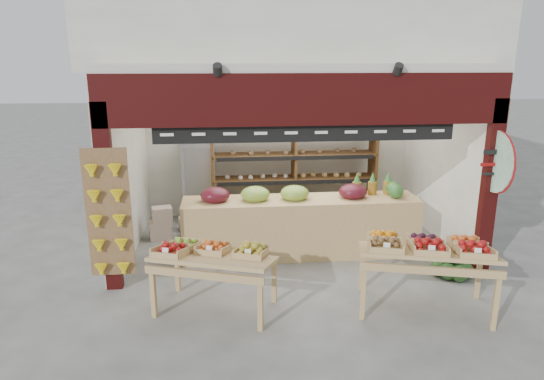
% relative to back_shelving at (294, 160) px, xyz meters
% --- Properties ---
extents(ground, '(60.00, 60.00, 0.00)m').
position_rel_back_shelving_xyz_m(ground, '(-0.24, -1.75, -1.23)').
color(ground, '#63635F').
rests_on(ground, ground).
extents(shop_structure, '(6.36, 5.12, 5.40)m').
position_rel_back_shelving_xyz_m(shop_structure, '(-0.24, -0.14, 2.70)').
color(shop_structure, white).
rests_on(shop_structure, ground).
extents(banana_board, '(0.60, 0.15, 1.80)m').
position_rel_back_shelving_xyz_m(banana_board, '(-2.97, -2.93, -0.11)').
color(banana_board, olive).
rests_on(banana_board, ground).
extents(gift_sign, '(0.04, 0.93, 0.92)m').
position_rel_back_shelving_xyz_m(gift_sign, '(2.51, -2.90, 0.52)').
color(gift_sign, '#BEEFD2').
rests_on(gift_sign, ground).
extents(back_shelving, '(3.28, 0.54, 2.00)m').
position_rel_back_shelving_xyz_m(back_shelving, '(0.00, 0.00, 0.00)').
color(back_shelving, brown).
rests_on(back_shelving, ground).
extents(refrigerator, '(0.65, 0.65, 1.65)m').
position_rel_back_shelving_xyz_m(refrigerator, '(-1.88, 0.13, -0.40)').
color(refrigerator, silver).
rests_on(refrigerator, ground).
extents(cardboard_stack, '(0.98, 0.76, 0.60)m').
position_rel_back_shelving_xyz_m(cardboard_stack, '(-2.34, -0.79, -1.01)').
color(cardboard_stack, beige).
rests_on(cardboard_stack, ground).
extents(mid_counter, '(3.87, 0.77, 1.20)m').
position_rel_back_shelving_xyz_m(mid_counter, '(-0.17, -1.85, -0.70)').
color(mid_counter, tan).
rests_on(mid_counter, ground).
extents(display_table_left, '(1.71, 1.29, 0.98)m').
position_rel_back_shelving_xyz_m(display_table_left, '(-1.62, -3.49, -0.49)').
color(display_table_left, tan).
rests_on(display_table_left, ground).
extents(display_table_right, '(1.87, 1.34, 1.07)m').
position_rel_back_shelving_xyz_m(display_table_right, '(1.16, -3.82, -0.38)').
color(display_table_right, tan).
rests_on(display_table_right, ground).
extents(watermelon_pile, '(0.61, 0.63, 0.48)m').
position_rel_back_shelving_xyz_m(watermelon_pile, '(1.97, -2.90, -1.04)').
color(watermelon_pile, '#17461C').
rests_on(watermelon_pile, ground).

